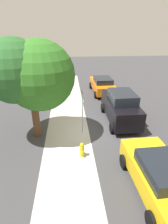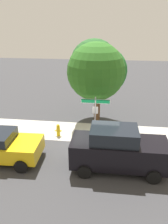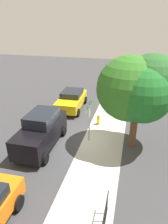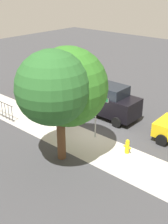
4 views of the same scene
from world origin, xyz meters
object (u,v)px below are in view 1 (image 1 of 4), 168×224
(street_sign, at_px, (82,103))
(fire_hydrant, at_px, (82,150))
(car_yellow, at_px, (161,175))
(car_orange, at_px, (102,85))
(utility_shed, at_px, (44,73))
(shade_tree, at_px, (30,75))
(car_black, at_px, (120,107))

(street_sign, xyz_separation_m, fire_hydrant, (-2.27, 0.20, -1.57))
(car_yellow, height_order, car_orange, car_yellow)
(street_sign, relative_size, utility_shed, 0.93)
(street_sign, xyz_separation_m, shade_tree, (-0.10, 2.71, 1.73))
(car_yellow, distance_m, fire_hydrant, 3.74)
(car_yellow, distance_m, car_orange, 11.86)
(utility_shed, bearing_deg, car_orange, -119.19)
(street_sign, bearing_deg, car_black, -64.19)
(car_yellow, distance_m, car_black, 5.96)
(fire_hydrant, bearing_deg, car_black, -38.76)
(street_sign, relative_size, car_orange, 0.63)
(shade_tree, relative_size, car_yellow, 1.31)
(street_sign, height_order, car_orange, street_sign)
(car_black, distance_m, car_orange, 5.91)
(fire_hydrant, bearing_deg, car_yellow, -130.29)
(car_yellow, bearing_deg, car_orange, -1.32)
(shade_tree, xyz_separation_m, utility_shed, (10.57, 0.69, -2.41))
(car_orange, distance_m, utility_shed, 6.76)
(car_black, distance_m, utility_shed, 11.01)
(car_yellow, relative_size, utility_shed, 1.47)
(car_orange, distance_m, fire_hydrant, 9.84)
(car_orange, height_order, utility_shed, utility_shed)
(street_sign, bearing_deg, car_orange, -19.12)
(car_orange, relative_size, fire_hydrant, 5.53)
(utility_shed, bearing_deg, street_sign, -162.02)
(street_sign, distance_m, car_yellow, 5.49)
(car_yellow, bearing_deg, car_black, -2.19)
(car_black, height_order, car_orange, car_black)
(shade_tree, bearing_deg, fire_hydrant, -130.81)
(street_sign, distance_m, car_black, 3.08)
(shade_tree, distance_m, car_black, 6.13)
(street_sign, bearing_deg, fire_hydrant, 175.00)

